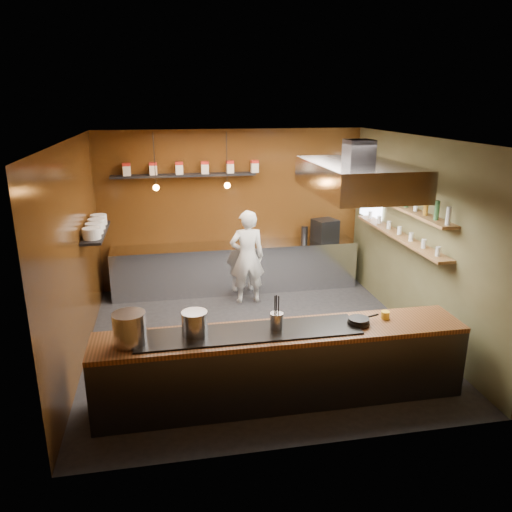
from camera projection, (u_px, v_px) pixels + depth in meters
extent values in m
plane|color=black|center=(257.00, 340.00, 7.61)|extent=(5.00, 5.00, 0.00)
plane|color=#321809|center=(233.00, 210.00, 9.51)|extent=(5.00, 0.00, 5.00)
plane|color=#321809|center=(75.00, 255.00, 6.73)|extent=(0.00, 5.00, 5.00)
plane|color=#484529|center=(418.00, 237.00, 7.60)|extent=(0.00, 5.00, 5.00)
plane|color=silver|center=(257.00, 139.00, 6.72)|extent=(5.00, 5.00, 0.00)
plane|color=white|center=(372.00, 192.00, 9.07)|extent=(0.00, 1.00, 1.00)
cube|color=silver|center=(236.00, 267.00, 9.51)|extent=(4.60, 0.65, 0.90)
cube|color=#38383D|center=(282.00, 367.00, 5.98)|extent=(4.40, 0.70, 0.86)
cube|color=brown|center=(282.00, 333.00, 5.85)|extent=(4.40, 0.72, 0.06)
cube|color=black|center=(249.00, 332.00, 5.76)|extent=(2.60, 0.55, 0.02)
cube|color=black|center=(184.00, 175.00, 9.01)|extent=(2.60, 0.26, 0.04)
cube|color=black|center=(96.00, 232.00, 7.68)|extent=(0.30, 1.40, 0.04)
cube|color=brown|center=(402.00, 207.00, 7.73)|extent=(0.26, 2.80, 0.04)
cube|color=brown|center=(399.00, 236.00, 7.87)|extent=(0.26, 2.80, 0.04)
cube|color=#38383D|center=(359.00, 151.00, 6.61)|extent=(0.35, 0.35, 0.30)
cube|color=silver|center=(357.00, 178.00, 6.72)|extent=(1.20, 2.00, 0.40)
cube|color=white|center=(356.00, 193.00, 6.78)|extent=(1.00, 1.80, 0.02)
cylinder|color=black|center=(154.00, 160.00, 8.20)|extent=(0.01, 0.01, 0.90)
sphere|color=orange|center=(156.00, 188.00, 8.33)|extent=(0.10, 0.10, 0.10)
cylinder|color=black|center=(227.00, 159.00, 8.41)|extent=(0.01, 0.01, 0.90)
sphere|color=orange|center=(227.00, 185.00, 8.55)|extent=(0.10, 0.10, 0.10)
cube|color=beige|center=(127.00, 171.00, 8.80)|extent=(0.13, 0.13, 0.17)
cube|color=#B51E16|center=(126.00, 165.00, 8.77)|extent=(0.13, 0.13, 0.05)
cube|color=beige|center=(153.00, 170.00, 8.89)|extent=(0.13, 0.13, 0.17)
cube|color=#B51E16|center=(153.00, 164.00, 8.85)|extent=(0.13, 0.13, 0.05)
cube|color=beige|center=(179.00, 170.00, 8.97)|extent=(0.13, 0.13, 0.17)
cube|color=#B51E16|center=(179.00, 163.00, 8.93)|extent=(0.13, 0.13, 0.05)
cube|color=beige|center=(205.00, 169.00, 9.05)|extent=(0.13, 0.13, 0.17)
cube|color=#B51E16|center=(205.00, 163.00, 9.01)|extent=(0.14, 0.13, 0.05)
cube|color=beige|center=(230.00, 168.00, 9.13)|extent=(0.13, 0.13, 0.17)
cube|color=#B51E16|center=(230.00, 162.00, 9.09)|extent=(0.14, 0.13, 0.05)
cube|color=beige|center=(255.00, 168.00, 9.21)|extent=(0.13, 0.13, 0.17)
cube|color=#B51E16|center=(255.00, 162.00, 9.18)|extent=(0.14, 0.13, 0.05)
cylinder|color=white|center=(92.00, 233.00, 7.22)|extent=(0.26, 0.26, 0.16)
cylinder|color=white|center=(94.00, 229.00, 7.51)|extent=(0.26, 0.26, 0.16)
cylinder|color=white|center=(97.00, 224.00, 7.79)|extent=(0.26, 0.26, 0.16)
cylinder|color=white|center=(99.00, 220.00, 8.07)|extent=(0.26, 0.26, 0.16)
cylinder|color=silver|center=(448.00, 216.00, 6.47)|extent=(0.06, 0.06, 0.24)
cylinder|color=#2D5933|center=(437.00, 211.00, 6.74)|extent=(0.06, 0.06, 0.24)
cylinder|color=#8C601E|center=(426.00, 207.00, 7.01)|extent=(0.06, 0.06, 0.24)
cylinder|color=silver|center=(416.00, 203.00, 7.28)|extent=(0.06, 0.06, 0.24)
cylinder|color=#2D5933|center=(407.00, 199.00, 7.55)|extent=(0.06, 0.06, 0.24)
cylinder|color=#8C601E|center=(398.00, 196.00, 7.83)|extent=(0.06, 0.06, 0.24)
cylinder|color=silver|center=(390.00, 193.00, 8.10)|extent=(0.06, 0.06, 0.24)
cylinder|color=#2D5933|center=(383.00, 190.00, 8.37)|extent=(0.06, 0.06, 0.24)
cylinder|color=#8C601E|center=(376.00, 187.00, 8.64)|extent=(0.06, 0.06, 0.24)
cylinder|color=silver|center=(369.00, 184.00, 8.91)|extent=(0.06, 0.06, 0.24)
cylinder|color=silver|center=(438.00, 251.00, 6.77)|extent=(0.07, 0.07, 0.13)
cylinder|color=silver|center=(424.00, 244.00, 7.13)|extent=(0.07, 0.07, 0.13)
cylinder|color=silver|center=(411.00, 237.00, 7.49)|extent=(0.07, 0.07, 0.13)
cylinder|color=silver|center=(399.00, 231.00, 7.85)|extent=(0.07, 0.07, 0.13)
cylinder|color=silver|center=(389.00, 225.00, 8.21)|extent=(0.07, 0.07, 0.13)
cylinder|color=silver|center=(379.00, 220.00, 8.57)|extent=(0.07, 0.07, 0.13)
cylinder|color=silver|center=(370.00, 215.00, 8.93)|extent=(0.07, 0.07, 0.13)
cylinder|color=#B8BABF|center=(130.00, 328.00, 5.44)|extent=(0.47, 0.47, 0.35)
cylinder|color=#B4B6BB|center=(195.00, 323.00, 5.66)|extent=(0.35, 0.35, 0.28)
cylinder|color=silver|center=(277.00, 321.00, 5.80)|extent=(0.20, 0.20, 0.20)
cylinder|color=black|center=(359.00, 322.00, 5.97)|extent=(0.27, 0.27, 0.03)
cylinder|color=black|center=(359.00, 319.00, 5.96)|extent=(0.25, 0.25, 0.03)
cylinder|color=black|center=(372.00, 316.00, 6.06)|extent=(0.18, 0.08, 0.02)
cylinder|color=yellow|center=(385.00, 315.00, 6.14)|extent=(0.14, 0.14, 0.10)
cube|color=black|center=(325.00, 230.00, 9.59)|extent=(0.51, 0.49, 0.42)
imported|color=silver|center=(247.00, 257.00, 8.81)|extent=(0.62, 0.41, 1.69)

